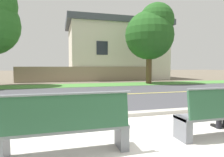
# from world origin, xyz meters

# --- Properties ---
(ground_plane) EXTENTS (140.00, 140.00, 0.00)m
(ground_plane) POSITION_xyz_m (0.00, 8.00, 0.00)
(ground_plane) COLOR #665B4C
(sidewalk_pavement) EXTENTS (44.00, 3.60, 0.01)m
(sidewalk_pavement) POSITION_xyz_m (0.00, 0.40, 0.01)
(sidewalk_pavement) COLOR beige
(sidewalk_pavement) RESTS_ON ground_plane
(curb_edge) EXTENTS (44.00, 0.30, 0.11)m
(curb_edge) POSITION_xyz_m (0.00, 2.35, 0.06)
(curb_edge) COLOR #ADA89E
(curb_edge) RESTS_ON ground_plane
(street_asphalt) EXTENTS (52.00, 8.00, 0.01)m
(street_asphalt) POSITION_xyz_m (0.00, 6.50, 0.00)
(street_asphalt) COLOR #424247
(street_asphalt) RESTS_ON ground_plane
(road_centre_line) EXTENTS (48.00, 0.14, 0.01)m
(road_centre_line) POSITION_xyz_m (0.00, 6.50, 0.01)
(road_centre_line) COLOR #E0CC4C
(road_centre_line) RESTS_ON ground_plane
(far_verge_grass) EXTENTS (48.00, 2.80, 0.02)m
(far_verge_grass) POSITION_xyz_m (0.00, 11.78, 0.01)
(far_verge_grass) COLOR #478438
(far_verge_grass) RESTS_ON ground_plane
(bench_left) EXTENTS (1.96, 0.48, 1.01)m
(bench_left) POSITION_xyz_m (-1.51, 0.36, 0.46)
(bench_left) COLOR slate
(bench_left) RESTS_ON ground_plane
(shade_tree_centre) EXTENTS (3.96, 3.96, 6.53)m
(shade_tree_centre) POSITION_xyz_m (5.67, 11.80, 4.24)
(shade_tree_centre) COLOR brown
(shade_tree_centre) RESTS_ON ground_plane
(garden_wall) EXTENTS (13.00, 0.36, 1.40)m
(garden_wall) POSITION_xyz_m (1.10, 15.59, 0.70)
(garden_wall) COLOR gray
(garden_wall) RESTS_ON ground_plane
(house_across_street) EXTENTS (11.20, 6.91, 6.42)m
(house_across_street) POSITION_xyz_m (4.75, 18.79, 3.26)
(house_across_street) COLOR beige
(house_across_street) RESTS_ON ground_plane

